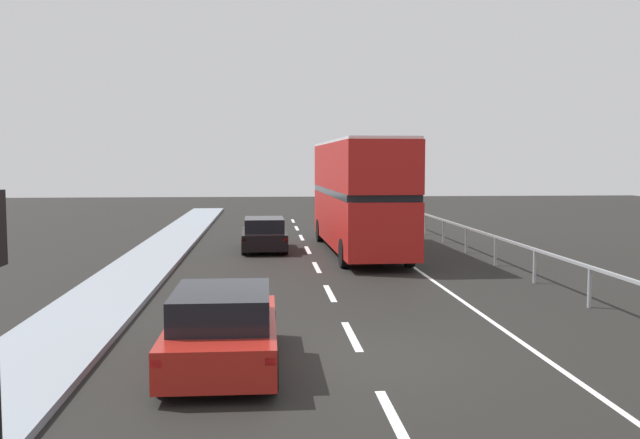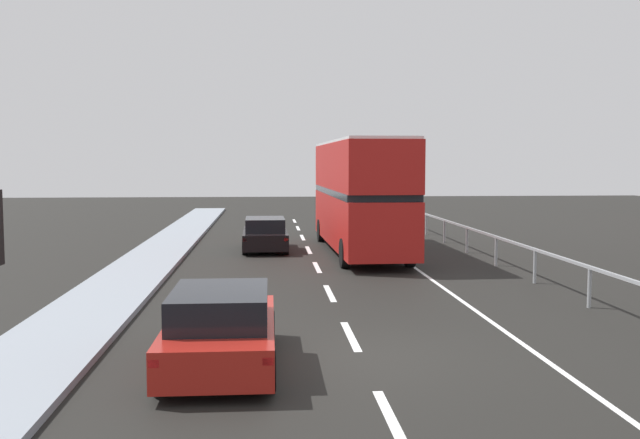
# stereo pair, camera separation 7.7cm
# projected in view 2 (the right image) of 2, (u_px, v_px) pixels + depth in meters

# --- Properties ---
(ground_plane) EXTENTS (75.93, 120.00, 0.10)m
(ground_plane) POSITION_uv_depth(u_px,v_px,m) (360.00, 357.00, 12.98)
(ground_plane) COLOR black
(near_sidewalk_kerb) EXTENTS (2.21, 80.00, 0.14)m
(near_sidewalk_kerb) POSITION_uv_depth(u_px,v_px,m) (34.00, 358.00, 12.52)
(near_sidewalk_kerb) COLOR gray
(near_sidewalk_kerb) RESTS_ON ground
(lane_paint_markings) EXTENTS (3.44, 46.00, 0.01)m
(lane_paint_markings) POSITION_uv_depth(u_px,v_px,m) (383.00, 276.00, 21.87)
(lane_paint_markings) COLOR silver
(lane_paint_markings) RESTS_ON ground
(bridge_side_railing) EXTENTS (0.10, 42.00, 1.04)m
(bridge_side_railing) POSITION_uv_depth(u_px,v_px,m) (514.00, 248.00, 22.33)
(bridge_side_railing) COLOR #92969A
(bridge_side_railing) RESTS_ON ground
(double_decker_bus_red) EXTENTS (2.73, 11.02, 4.40)m
(double_decker_bus_red) POSITION_uv_depth(u_px,v_px,m) (360.00, 193.00, 27.46)
(double_decker_bus_red) COLOR #AD1915
(double_decker_bus_red) RESTS_ON ground
(hatchback_car_near) EXTENTS (1.91, 4.28, 1.39)m
(hatchback_car_near) POSITION_uv_depth(u_px,v_px,m) (221.00, 329.00, 12.20)
(hatchback_car_near) COLOR #A01D16
(hatchback_car_near) RESTS_ON ground
(sedan_car_ahead) EXTENTS (1.84, 4.09, 1.33)m
(sedan_car_ahead) POSITION_uv_depth(u_px,v_px,m) (265.00, 235.00, 28.29)
(sedan_car_ahead) COLOR black
(sedan_car_ahead) RESTS_ON ground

